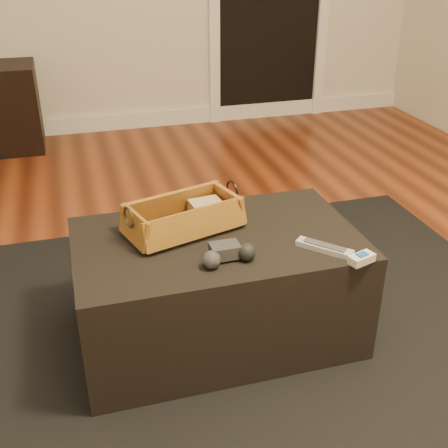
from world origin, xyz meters
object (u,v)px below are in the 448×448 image
object	(u,v)px
game_controller	(227,254)
wicker_basket	(184,218)
tv_remote	(181,227)
silver_remote	(325,248)
ottoman	(217,287)
cream_gadget	(362,258)

from	to	relation	value
game_controller	wicker_basket	bearing A→B (deg)	109.58
tv_remote	game_controller	world-z (taller)	game_controller
game_controller	silver_remote	distance (m)	0.34
tv_remote	wicker_basket	distance (m)	0.03
game_controller	tv_remote	bearing A→B (deg)	114.50
tv_remote	silver_remote	world-z (taller)	tv_remote
ottoman	cream_gadget	xyz separation A→B (m)	(0.41, -0.29, 0.22)
game_controller	cream_gadget	bearing A→B (deg)	-16.59
tv_remote	wicker_basket	world-z (taller)	wicker_basket
ottoman	wicker_basket	size ratio (longest dim) A/B	2.19
ottoman	silver_remote	distance (m)	0.43
ottoman	game_controller	xyz separation A→B (m)	(-0.01, -0.17, 0.24)
tv_remote	ottoman	bearing A→B (deg)	-50.73
wicker_basket	silver_remote	xyz separation A→B (m)	(0.42, -0.27, -0.04)
silver_remote	game_controller	bearing A→B (deg)	176.54
ottoman	wicker_basket	xyz separation A→B (m)	(-0.10, 0.08, 0.26)
wicker_basket	silver_remote	world-z (taller)	wicker_basket
wicker_basket	game_controller	size ratio (longest dim) A/B	2.40
game_controller	cream_gadget	size ratio (longest dim) A/B	1.98
ottoman	cream_gadget	bearing A→B (deg)	-35.72
ottoman	silver_remote	xyz separation A→B (m)	(0.32, -0.19, 0.22)
cream_gadget	silver_remote	bearing A→B (deg)	128.23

